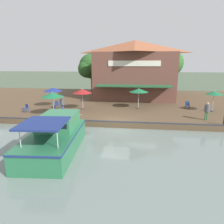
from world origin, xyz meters
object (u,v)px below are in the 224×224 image
object	(u,v)px
cafe_chair_facing_river	(56,104)
person_mid_patio	(207,109)
patio_umbrella_far_corner	(82,91)
person_at_quay_edge	(62,103)
cafe_chair_far_corner_seat	(187,105)
patio_umbrella_near_quay_edge	(53,89)
patio_umbrella_by_entrance	(214,93)
tree_behind_restaurant	(170,64)
patio_umbrella_back_row	(139,90)
tree_downstream_bank	(90,67)
motorboat_mid_row	(58,134)
patio_umbrella_mid_patio_left	(53,95)
cafe_chair_under_first_umbrella	(26,108)
waterfront_restaurant	(134,69)
mooring_post	(224,120)

from	to	relation	value
cafe_chair_facing_river	person_mid_patio	xyz separation A→B (m)	(3.03, 15.66, 0.58)
patio_umbrella_far_corner	person_at_quay_edge	xyz separation A→B (m)	(1.70, -1.78, -1.04)
cafe_chair_far_corner_seat	person_at_quay_edge	size ratio (longest dim) A/B	0.51
cafe_chair_facing_river	cafe_chair_far_corner_seat	distance (m)	15.18
cafe_chair_far_corner_seat	cafe_chair_facing_river	bearing A→B (deg)	-83.55
cafe_chair_far_corner_seat	patio_umbrella_near_quay_edge	bearing A→B (deg)	-87.14
person_at_quay_edge	patio_umbrella_by_entrance	bearing A→B (deg)	98.34
patio_umbrella_far_corner	tree_behind_restaurant	distance (m)	18.75
cafe_chair_far_corner_seat	patio_umbrella_back_row	bearing A→B (deg)	-84.19
patio_umbrella_near_quay_edge	tree_downstream_bank	xyz separation A→B (m)	(-13.02, 1.61, 2.33)
person_at_quay_edge	motorboat_mid_row	world-z (taller)	motorboat_mid_row
patio_umbrella_far_corner	motorboat_mid_row	world-z (taller)	patio_umbrella_far_corner
patio_umbrella_far_corner	patio_umbrella_mid_patio_left	distance (m)	3.68
motorboat_mid_row	cafe_chair_under_first_umbrella	bearing A→B (deg)	-138.05
patio_umbrella_by_entrance	person_mid_patio	xyz separation A→B (m)	(3.69, -1.82, -0.98)
patio_umbrella_by_entrance	motorboat_mid_row	distance (m)	16.93
cafe_chair_under_first_umbrella	tree_behind_restaurant	xyz separation A→B (m)	(-16.50, 17.34, 4.51)
patio_umbrella_near_quay_edge	person_mid_patio	distance (m)	16.85
patio_umbrella_near_quay_edge	cafe_chair_far_corner_seat	xyz separation A→B (m)	(-0.79, 15.77, -1.61)
cafe_chair_under_first_umbrella	cafe_chair_far_corner_seat	size ratio (longest dim) A/B	1.00
waterfront_restaurant	tree_behind_restaurant	bearing A→B (deg)	133.90
mooring_post	tree_behind_restaurant	distance (m)	19.45
cafe_chair_facing_river	motorboat_mid_row	bearing A→B (deg)	22.62
waterfront_restaurant	motorboat_mid_row	bearing A→B (deg)	-15.46
patio_umbrella_mid_patio_left	tree_behind_restaurant	xyz separation A→B (m)	(-17.32, 13.88, 2.90)
tree_behind_restaurant	motorboat_mid_row	bearing A→B (deg)	-24.79
patio_umbrella_mid_patio_left	person_at_quay_edge	distance (m)	1.67
patio_umbrella_by_entrance	cafe_chair_under_first_umbrella	world-z (taller)	patio_umbrella_by_entrance
patio_umbrella_by_entrance	cafe_chair_facing_river	bearing A→B (deg)	-87.83
patio_umbrella_far_corner	cafe_chair_far_corner_seat	world-z (taller)	patio_umbrella_far_corner
person_at_quay_edge	tree_downstream_bank	xyz separation A→B (m)	(-15.64, -0.44, 3.38)
waterfront_restaurant	tree_downstream_bank	bearing A→B (deg)	-123.76
patio_umbrella_by_entrance	motorboat_mid_row	world-z (taller)	patio_umbrella_by_entrance
patio_umbrella_by_entrance	motorboat_mid_row	size ratio (longest dim) A/B	0.29
cafe_chair_far_corner_seat	motorboat_mid_row	world-z (taller)	motorboat_mid_row
tree_downstream_bank	patio_umbrella_far_corner	bearing A→B (deg)	9.05
patio_umbrella_by_entrance	patio_umbrella_mid_patio_left	world-z (taller)	patio_umbrella_mid_patio_left
cafe_chair_facing_river	cafe_chair_far_corner_seat	size ratio (longest dim) A/B	1.00
patio_umbrella_back_row	cafe_chair_far_corner_seat	distance (m)	5.90
cafe_chair_under_first_umbrella	tree_downstream_bank	world-z (taller)	tree_downstream_bank
patio_umbrella_back_row	person_at_quay_edge	bearing A→B (deg)	-70.69
person_mid_patio	person_at_quay_edge	world-z (taller)	person_mid_patio
cafe_chair_facing_river	person_at_quay_edge	world-z (taller)	person_at_quay_edge
patio_umbrella_near_quay_edge	cafe_chair_far_corner_seat	distance (m)	15.87
patio_umbrella_back_row	cafe_chair_under_first_umbrella	distance (m)	12.55
motorboat_mid_row	mooring_post	distance (m)	13.74
patio_umbrella_back_row	motorboat_mid_row	distance (m)	11.90
patio_umbrella_far_corner	tree_behind_restaurant	bearing A→B (deg)	141.13
patio_umbrella_near_quay_edge	cafe_chair_far_corner_seat	world-z (taller)	patio_umbrella_near_quay_edge
cafe_chair_under_first_umbrella	mooring_post	world-z (taller)	mooring_post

